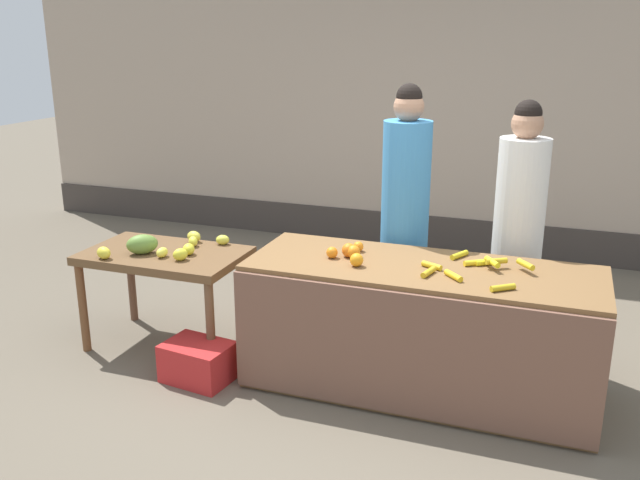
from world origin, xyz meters
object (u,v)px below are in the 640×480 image
at_px(vendor_woman_blue_shirt, 405,218).
at_px(produce_crate, 198,362).
at_px(produce_sack, 310,287).
at_px(vendor_woman_white_shirt, 518,232).

relative_size(vendor_woman_blue_shirt, produce_crate, 4.32).
distance_m(vendor_woman_blue_shirt, produce_crate, 1.75).
relative_size(produce_crate, produce_sack, 0.77).
bearing_deg(vendor_woman_blue_shirt, produce_sack, 170.23).
relative_size(vendor_woman_white_shirt, produce_crate, 4.12).
xyz_separation_m(vendor_woman_white_shirt, produce_crate, (-1.91, -1.11, -0.78)).
bearing_deg(vendor_woman_blue_shirt, vendor_woman_white_shirt, 4.60).
relative_size(vendor_woman_blue_shirt, vendor_woman_white_shirt, 1.05).
bearing_deg(produce_crate, produce_sack, 73.75).
height_order(vendor_woman_blue_shirt, produce_sack, vendor_woman_blue_shirt).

